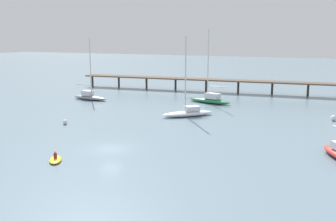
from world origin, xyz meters
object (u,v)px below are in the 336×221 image
(sailboat_white, at_px, (188,112))
(mooring_buoy_inner, at_px, (65,122))
(mooring_buoy_near, at_px, (333,118))
(pier, at_px, (293,77))
(sailboat_green, at_px, (210,99))
(dinghy_yellow, at_px, (56,159))
(sailboat_gray, at_px, (90,96))

(sailboat_white, relative_size, mooring_buoy_inner, 18.02)
(mooring_buoy_near, distance_m, mooring_buoy_inner, 41.55)
(pier, xyz_separation_m, sailboat_green, (-14.01, -16.20, -3.27))
(pier, xyz_separation_m, mooring_buoy_inner, (-28.71, -42.56, -3.77))
(sailboat_green, distance_m, mooring_buoy_inner, 30.19)
(dinghy_yellow, xyz_separation_m, mooring_buoy_near, (27.27, 32.99, 0.24))
(sailboat_green, relative_size, mooring_buoy_inner, 19.85)
(sailboat_gray, height_order, sailboat_white, sailboat_white)
(pier, relative_size, mooring_buoy_inner, 97.01)
(pier, relative_size, mooring_buoy_near, 78.92)
(mooring_buoy_near, bearing_deg, dinghy_yellow, -129.58)
(pier, height_order, sailboat_green, sailboat_green)
(sailboat_green, height_order, dinghy_yellow, sailboat_green)
(sailboat_white, bearing_deg, mooring_buoy_inner, -139.53)
(sailboat_green, bearing_deg, mooring_buoy_inner, -119.16)
(dinghy_yellow, height_order, mooring_buoy_inner, dinghy_yellow)
(mooring_buoy_near, bearing_deg, sailboat_gray, 177.49)
(mooring_buoy_inner, bearing_deg, dinghy_yellow, -55.60)
(pier, distance_m, dinghy_yellow, 60.28)
(dinghy_yellow, bearing_deg, sailboat_gray, 119.04)
(dinghy_yellow, bearing_deg, sailboat_white, 79.55)
(pier, bearing_deg, dinghy_yellow, -108.12)
(sailboat_gray, height_order, sailboat_green, sailboat_green)
(sailboat_gray, distance_m, dinghy_yellow, 40.08)
(mooring_buoy_inner, bearing_deg, sailboat_gray, 114.82)
(sailboat_white, bearing_deg, pier, 65.33)
(sailboat_gray, bearing_deg, sailboat_white, -17.16)
(pier, bearing_deg, mooring_buoy_inner, -124.01)
(sailboat_green, distance_m, dinghy_yellow, 41.25)
(dinghy_yellow, bearing_deg, mooring_buoy_inner, 124.40)
(pier, xyz_separation_m, mooring_buoy_near, (8.55, -24.19, -3.68))
(sailboat_white, distance_m, dinghy_yellow, 27.94)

